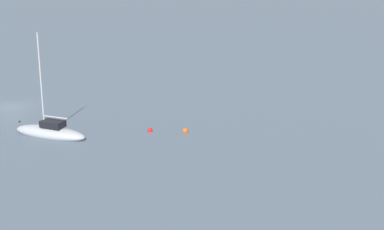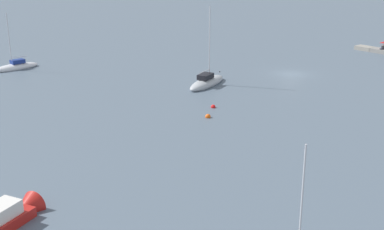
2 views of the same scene
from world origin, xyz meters
name	(u,v)px [view 1 (image 1 of 2)]	position (x,y,z in m)	size (l,w,h in m)	color
ground_plane	(12,107)	(0.00, 0.00, 0.00)	(500.00, 500.00, 0.00)	slate
sailboat_grey_far	(50,132)	(2.91, 12.16, 0.36)	(4.49, 7.66, 9.70)	#ADB2B7
mooring_buoy_near	(185,131)	(-6.30, 20.25, 0.09)	(0.54, 0.54, 0.54)	#EA5914
mooring_buoy_mid	(150,130)	(-4.24, 17.67, 0.08)	(0.48, 0.48, 0.48)	red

